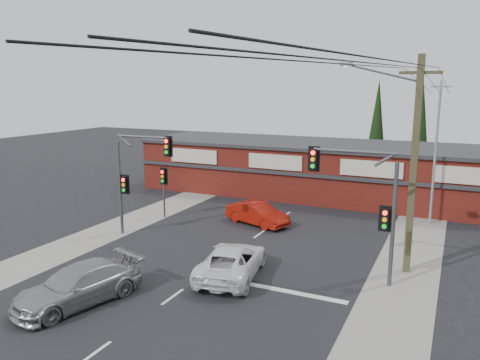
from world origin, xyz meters
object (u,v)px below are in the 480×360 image
at_px(silver_suv, 79,285).
at_px(white_suv, 232,261).
at_px(red_sedan, 257,213).
at_px(shop_building, 304,167).
at_px(utility_pole, 411,159).

bearing_deg(silver_suv, white_suv, 65.33).
bearing_deg(red_sedan, shop_building, 19.00).
xyz_separation_m(silver_suv, utility_pole, (11.48, 9.06, 4.63)).
distance_m(white_suv, silver_suv, 6.70).
xyz_separation_m(shop_building, utility_pole, (9.36, -14.00, 3.26)).
bearing_deg(shop_building, silver_suv, -95.26).
xyz_separation_m(white_suv, utility_pole, (7.10, 3.99, 4.67)).
bearing_deg(white_suv, utility_pole, -161.18).
relative_size(silver_suv, red_sedan, 1.23).
relative_size(silver_suv, utility_pole, 0.53).
bearing_deg(red_sedan, white_suv, -146.23).
xyz_separation_m(red_sedan, shop_building, (-0.06, 9.86, 1.42)).
xyz_separation_m(silver_suv, red_sedan, (2.18, 13.20, -0.06)).
relative_size(white_suv, utility_pole, 0.52).
bearing_deg(white_suv, shop_building, -93.37).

